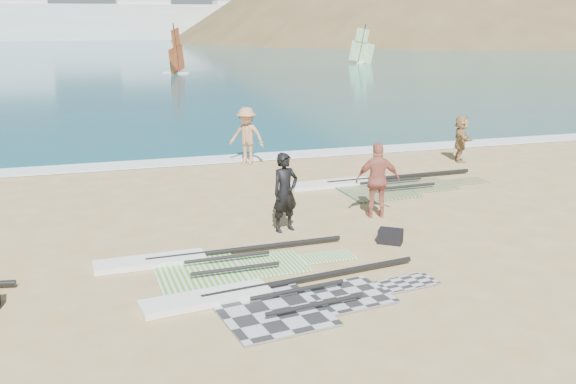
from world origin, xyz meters
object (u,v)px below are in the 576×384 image
object	(u,v)px
person_wetsuit	(285,192)
rig_grey	(273,298)
gear_bag_far	(390,236)
rig_orange	(375,185)
beachgoer_mid	(247,136)
beachgoer_back	(378,180)
rig_green	(206,264)
beachgoer_right	(461,138)

from	to	relation	value
person_wetsuit	rig_grey	bearing A→B (deg)	-128.21
rig_grey	gear_bag_far	size ratio (longest dim) A/B	10.59
gear_bag_far	person_wetsuit	bearing A→B (deg)	142.49
rig_orange	beachgoer_mid	distance (m)	5.13
rig_orange	beachgoer_mid	size ratio (longest dim) A/B	3.12
rig_grey	rig_orange	distance (m)	8.45
rig_orange	gear_bag_far	distance (m)	4.94
person_wetsuit	beachgoer_back	world-z (taller)	beachgoer_back
rig_grey	gear_bag_far	world-z (taller)	gear_bag_far
beachgoer_mid	rig_green	bearing A→B (deg)	-71.10
gear_bag_far	rig_green	bearing A→B (deg)	-177.74
rig_grey	beachgoer_mid	size ratio (longest dim) A/B	2.84
person_wetsuit	beachgoer_right	size ratio (longest dim) A/B	1.15
beachgoer_mid	beachgoer_right	bearing A→B (deg)	23.40
beachgoer_mid	rig_orange	bearing A→B (deg)	-17.60
beachgoer_mid	beachgoer_right	size ratio (longest dim) A/B	1.20
rig_grey	person_wetsuit	bearing A→B (deg)	61.95
beachgoer_mid	beachgoer_back	size ratio (longest dim) A/B	1.03
person_wetsuit	beachgoer_right	distance (m)	9.67
rig_grey	rig_green	size ratio (longest dim) A/B	1.04
rig_grey	rig_orange	world-z (taller)	rig_orange
rig_green	beachgoer_back	bearing A→B (deg)	21.42
rig_orange	gear_bag_far	size ratio (longest dim) A/B	11.64
rig_orange	person_wetsuit	bearing A→B (deg)	-142.76
rig_green	gear_bag_far	size ratio (longest dim) A/B	10.15
rig_orange	beachgoer_mid	bearing A→B (deg)	122.23
gear_bag_far	beachgoer_right	bearing A→B (deg)	49.16
rig_grey	person_wetsuit	world-z (taller)	person_wetsuit
rig_green	gear_bag_far	xyz separation A→B (m)	(4.15, 0.16, 0.11)
rig_grey	beachgoer_back	xyz separation A→B (m)	(3.84, 4.03, 0.89)
rig_grey	beachgoer_mid	world-z (taller)	beachgoer_mid
rig_grey	rig_orange	bearing A→B (deg)	45.19
rig_grey	beachgoer_back	distance (m)	5.64
beachgoer_mid	beachgoer_right	distance (m)	7.39
rig_orange	beachgoer_back	world-z (taller)	beachgoer_back
rig_grey	beachgoer_right	xyz separation A→B (m)	(9.32, 9.11, 0.76)
beachgoer_back	beachgoer_right	xyz separation A→B (m)	(5.49, 5.08, -0.13)
rig_grey	rig_orange	xyz separation A→B (m)	(5.05, 6.77, 0.00)
rig_green	gear_bag_far	distance (m)	4.16
gear_bag_far	beachgoer_back	distance (m)	2.11
rig_green	beachgoer_right	distance (m)	12.45
gear_bag_far	beachgoer_mid	size ratio (longest dim) A/B	0.27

